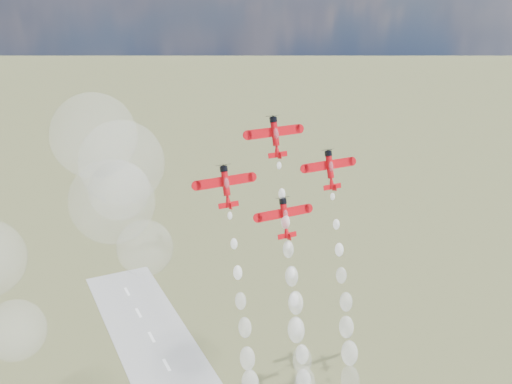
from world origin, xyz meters
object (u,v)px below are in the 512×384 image
object	(u,v)px
plane_slot	(285,217)
plane_left	(226,185)
plane_lead	(275,136)
plane_right	(330,169)

from	to	relation	value
plane_slot	plane_left	bearing A→B (deg)	168.93
plane_lead	plane_right	size ratio (longest dim) A/B	1.00
plane_left	plane_slot	distance (m)	16.26
plane_lead	plane_right	xyz separation A→B (m)	(13.32, -2.61, -8.95)
plane_lead	plane_left	world-z (taller)	plane_lead
plane_slot	plane_lead	bearing A→B (deg)	90.00
plane_right	plane_slot	xyz separation A→B (m)	(-13.32, -2.61, -8.95)
plane_left	plane_right	bearing A→B (deg)	0.00
plane_right	plane_slot	size ratio (longest dim) A/B	1.00
plane_lead	plane_right	distance (m)	16.26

